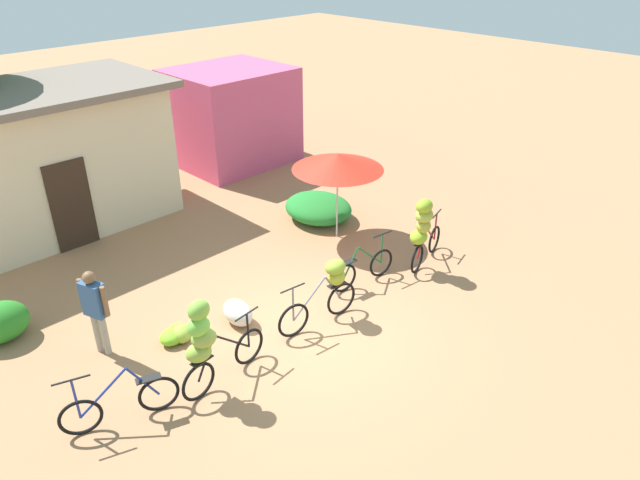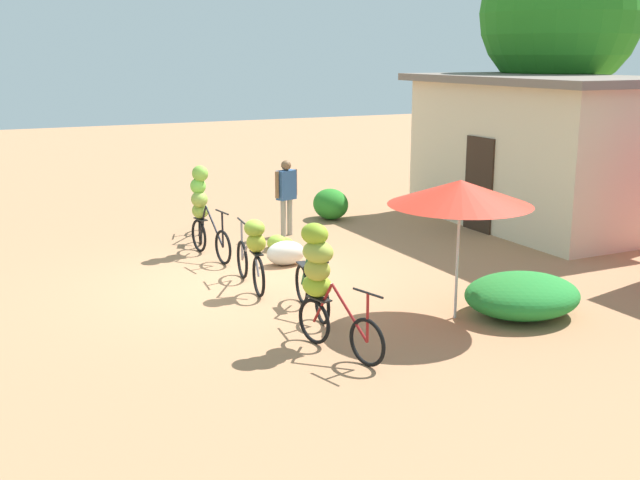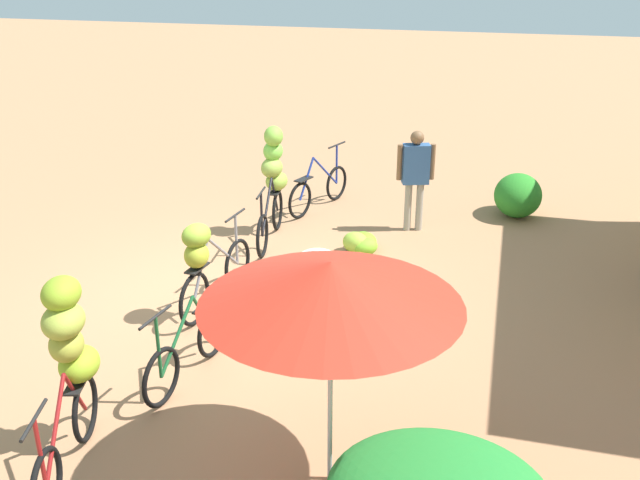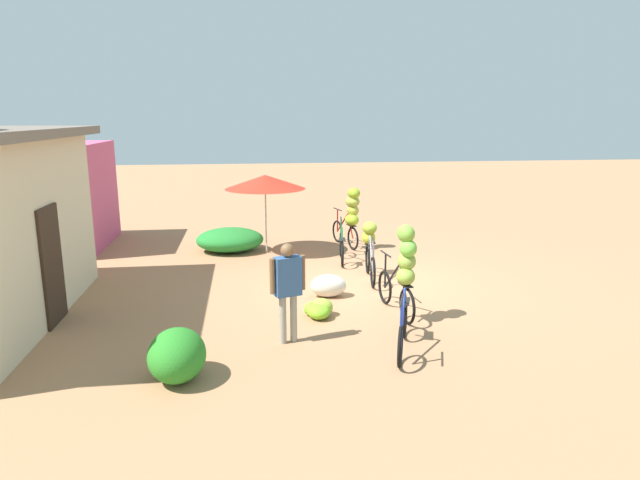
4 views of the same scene
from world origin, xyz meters
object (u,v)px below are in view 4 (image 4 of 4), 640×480
(shop_pink, at_px, (49,196))
(bicycle_by_shop, at_px, (342,248))
(bicycle_leftmost, at_px, (403,329))
(market_umbrella, at_px, (265,182))
(bicycle_rightmost, at_px, (351,213))
(bicycle_near_pile, at_px, (404,266))
(person_vendor, at_px, (288,283))
(banana_pile_on_ground, at_px, (318,309))
(produce_sack, at_px, (328,286))
(bicycle_center_loaded, at_px, (370,245))

(shop_pink, bearing_deg, bicycle_by_shop, -108.40)
(bicycle_leftmost, distance_m, bicycle_by_shop, 5.26)
(market_umbrella, xyz_separation_m, bicycle_rightmost, (0.19, -2.23, -0.86))
(bicycle_rightmost, bearing_deg, bicycle_near_pile, 179.14)
(bicycle_leftmost, xyz_separation_m, bicycle_by_shop, (5.26, 0.02, -0.00))
(market_umbrella, xyz_separation_m, bicycle_by_shop, (-1.09, -1.76, -1.49))
(market_umbrella, height_order, person_vendor, market_umbrella)
(banana_pile_on_ground, bearing_deg, produce_sack, -17.28)
(market_umbrella, relative_size, bicycle_leftmost, 1.25)
(bicycle_center_loaded, distance_m, banana_pile_on_ground, 2.74)
(bicycle_near_pile, height_order, person_vendor, bicycle_near_pile)
(bicycle_leftmost, bearing_deg, banana_pile_on_ground, 33.36)
(banana_pile_on_ground, distance_m, produce_sack, 1.11)
(bicycle_leftmost, distance_m, bicycle_center_loaded, 3.92)
(market_umbrella, bearing_deg, bicycle_by_shop, -121.82)
(bicycle_rightmost, relative_size, produce_sack, 2.33)
(bicycle_leftmost, xyz_separation_m, bicycle_rightmost, (6.54, -0.44, 0.62))
(shop_pink, bearing_deg, bicycle_leftmost, -136.15)
(shop_pink, bearing_deg, produce_sack, -127.07)
(bicycle_near_pile, xyz_separation_m, banana_pile_on_ground, (0.31, 1.42, -0.81))
(bicycle_leftmost, distance_m, banana_pile_on_ground, 1.94)
(bicycle_near_pile, distance_m, banana_pile_on_ground, 1.67)
(shop_pink, xyz_separation_m, produce_sack, (-5.05, -6.69, -1.16))
(shop_pink, relative_size, produce_sack, 4.57)
(bicycle_center_loaded, bearing_deg, bicycle_leftmost, 174.76)
(bicycle_leftmost, distance_m, bicycle_rightmost, 6.59)
(bicycle_center_loaded, bearing_deg, produce_sack, 138.32)
(market_umbrella, xyz_separation_m, person_vendor, (-5.80, -0.12, -0.87))
(bicycle_near_pile, bearing_deg, bicycle_rightmost, -0.86)
(bicycle_leftmost, xyz_separation_m, banana_pile_on_ground, (1.61, 1.06, -0.21))
(bicycle_near_pile, relative_size, bicycle_rightmost, 1.04)
(shop_pink, distance_m, bicycle_rightmost, 7.96)
(bicycle_by_shop, relative_size, bicycle_rightmost, 0.96)
(bicycle_near_pile, relative_size, produce_sack, 2.42)
(shop_pink, xyz_separation_m, bicycle_by_shop, (-2.46, -7.40, -1.04))
(produce_sack, xyz_separation_m, person_vendor, (-2.11, 0.94, 0.74))
(shop_pink, height_order, market_umbrella, shop_pink)
(bicycle_center_loaded, xyz_separation_m, produce_sack, (-1.22, 1.08, -0.49))
(bicycle_leftmost, bearing_deg, market_umbrella, 15.68)
(bicycle_leftmost, xyz_separation_m, bicycle_near_pile, (1.30, -0.37, 0.61))
(bicycle_rightmost, distance_m, produce_sack, 4.11)
(banana_pile_on_ground, relative_size, produce_sack, 0.96)
(bicycle_center_loaded, xyz_separation_m, person_vendor, (-3.33, 2.02, 0.26))
(person_vendor, bearing_deg, bicycle_by_shop, -19.28)
(bicycle_rightmost, xyz_separation_m, produce_sack, (-3.87, 1.17, -0.75))
(shop_pink, relative_size, bicycle_rightmost, 1.96)
(bicycle_center_loaded, bearing_deg, banana_pile_on_ground, 148.18)
(market_umbrella, xyz_separation_m, bicycle_center_loaded, (-2.47, -2.14, -1.12))
(market_umbrella, height_order, bicycle_leftmost, market_umbrella)
(bicycle_near_pile, bearing_deg, bicycle_by_shop, 5.57)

